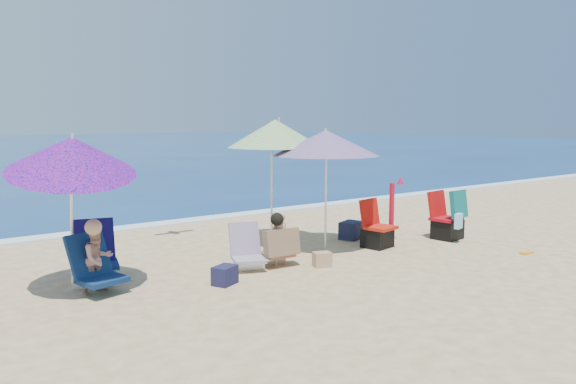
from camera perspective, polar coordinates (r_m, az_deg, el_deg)
ground at (r=8.47m, az=5.75°, el=-7.93°), size 120.00×120.00×0.00m
foam at (r=12.60m, az=-10.18°, el=-2.89°), size 120.00×0.50×0.04m
umbrella_turquoise at (r=9.60m, az=3.82°, el=4.95°), size 1.96×1.96×2.08m
umbrella_striped at (r=10.00m, az=-1.29°, el=5.89°), size 2.14×2.14×2.26m
umbrella_blue at (r=7.55m, az=-20.90°, el=3.51°), size 1.82×1.87×2.18m
furled_umbrella at (r=10.43m, az=10.53°, el=-1.44°), size 0.27×0.22×1.20m
chair_navy at (r=8.36m, az=-18.85°, el=-6.96°), size 0.79×0.91×0.81m
chair_rainbow at (r=8.64m, az=-4.20°, el=-6.42°), size 0.68×0.80×0.66m
camp_chair_left at (r=10.05m, az=8.89°, el=-4.09°), size 0.56×0.61×0.84m
camp_chair_right at (r=10.99m, az=15.80°, el=-2.85°), size 0.57×0.76×0.94m
person_center at (r=8.64m, az=-0.83°, el=-4.84°), size 0.58×0.51×0.83m
person_left at (r=7.72m, az=-18.66°, el=-6.38°), size 0.69×0.75×0.98m
bag_navy_a at (r=7.80m, az=-6.37°, el=-8.31°), size 0.40×0.35×0.25m
bag_tan at (r=8.67m, az=3.45°, el=-6.79°), size 0.31×0.26×0.23m
bag_navy_b at (r=10.70m, az=6.37°, el=-3.84°), size 0.52×0.46×0.33m
orange_item at (r=10.29m, az=22.82°, el=-5.65°), size 0.25×0.12×0.03m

